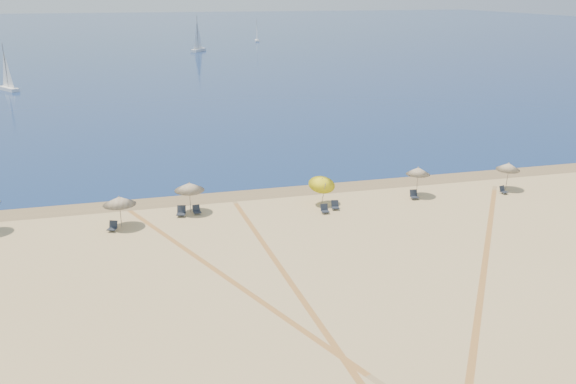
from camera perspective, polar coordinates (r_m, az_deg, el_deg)
The scene contains 19 objects.
ground at distance 27.17m, azimuth 11.17°, elevation -15.94°, with size 160.00×160.00×0.00m, color tan.
ocean at distance 245.57m, azimuth -12.61°, elevation 14.78°, with size 500.00×500.00×0.00m, color #0C2151.
wet_sand at distance 47.62m, azimuth -1.22°, elevation 0.02°, with size 500.00×500.00×0.00m, color olive.
umbrella_1 at distance 41.58m, azimuth -15.80°, elevation -0.80°, with size 2.20×2.20×2.22m.
umbrella_2 at distance 43.12m, azimuth -9.40°, elevation 0.51°, with size 2.14×2.16×2.32m.
umbrella_3 at distance 44.29m, azimuth 3.28°, elevation 0.97°, with size 1.99×2.04×2.45m.
umbrella_4 at distance 47.16m, azimuth 12.31°, elevation 1.99°, with size 1.86×1.86×2.38m.
umbrella_5 at distance 50.73m, azimuth 20.28°, elevation 2.30°, with size 1.88×1.91×2.28m.
chair_1 at distance 41.60m, azimuth -16.39°, elevation -3.19°, with size 0.76×0.81×0.66m.
chair_2 at distance 43.15m, azimuth -10.15°, elevation -1.86°, with size 0.76×0.84×0.73m.
chair_3 at distance 43.39m, azimuth -8.71°, elevation -1.72°, with size 0.60×0.68×0.63m.
chair_4 at distance 43.13m, azimuth 3.52°, elevation -1.65°, with size 0.55×0.64×0.64m.
chair_5 at distance 43.92m, azimuth 4.52°, elevation -1.29°, with size 0.63×0.71×0.64m.
chair_6 at distance 46.97m, azimuth 11.93°, elevation -0.28°, with size 0.64×0.72×0.68m.
chair_7 at distance 50.12m, azimuth 19.84°, elevation 0.16°, with size 0.63×0.69×0.61m.
sailboat_0 at distance 190.64m, azimuth -2.98°, elevation 14.76°, with size 1.86×4.63×6.71m.
sailboat_1 at distance 160.84m, azimuth -8.60°, elevation 14.08°, with size 4.51×5.88×8.94m.
sailboat_2 at distance 106.06m, azimuth -25.23°, elevation 9.94°, with size 3.76×4.82×7.36m.
tire_tracks at distance 35.07m, azimuth 4.03°, elevation -7.16°, with size 54.81×41.97×0.00m.
Camera 1 is at (-10.42, -19.87, 15.31)m, focal length 37.27 mm.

